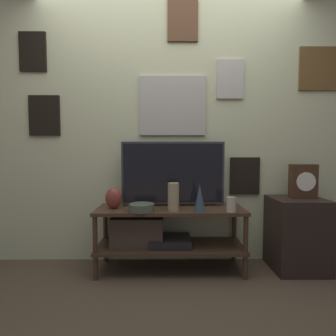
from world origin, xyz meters
The scene contains 11 objects.
ground_plane centered at (0.00, 0.00, 0.00)m, with size 12.00×12.00×0.00m, color #4C3D2D.
wall_back centered at (0.00, 0.51, 1.36)m, with size 6.40×0.08×2.70m.
media_console centered at (-0.11, 0.25, 0.36)m, with size 1.31×0.42×0.57m.
television centered at (0.03, 0.34, 0.87)m, with size 0.94×0.05×0.59m.
vase_urn_stoneware centered at (-0.50, 0.23, 0.66)m, with size 0.14×0.11×0.18m.
vase_tall_ceramic centered at (0.02, 0.15, 0.69)m, with size 0.10×0.10×0.24m.
vase_slim_bronze centered at (0.24, 0.11, 0.68)m, with size 0.09×0.09×0.23m.
vase_wide_bowl centered at (-0.25, 0.13, 0.60)m, with size 0.21×0.21×0.06m.
candle_jar centered at (0.51, 0.09, 0.63)m, with size 0.08×0.08×0.12m.
side_table centered at (1.15, 0.26, 0.32)m, with size 0.46×0.41×0.65m.
mantel_clock centered at (1.20, 0.28, 0.80)m, with size 0.23×0.11×0.30m.
Camera 1 is at (-0.04, -2.06, 1.07)m, focal length 28.00 mm.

